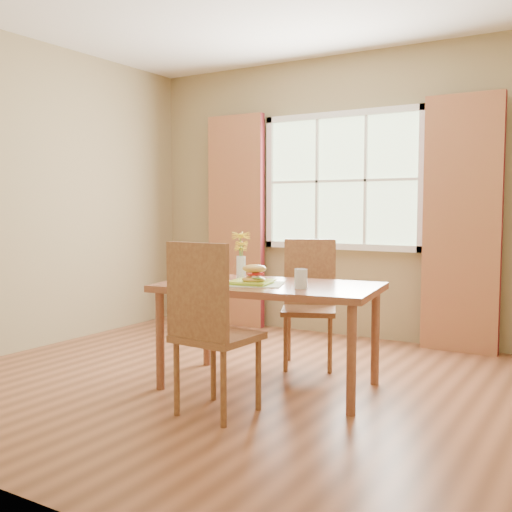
{
  "coord_description": "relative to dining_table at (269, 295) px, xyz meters",
  "views": [
    {
      "loc": [
        2.29,
        -3.5,
        1.24
      ],
      "look_at": [
        0.18,
        -0.01,
        0.91
      ],
      "focal_mm": 42.0,
      "sensor_mm": 36.0,
      "label": 1
    }
  ],
  "objects": [
    {
      "name": "room",
      "position": [
        -0.26,
        -0.04,
        0.7
      ],
      "size": [
        4.24,
        3.84,
        2.74
      ],
      "color": "brown",
      "rests_on": "ground"
    },
    {
      "name": "window",
      "position": [
        -0.26,
        1.83,
        0.85
      ],
      "size": [
        1.62,
        0.06,
        1.32
      ],
      "color": "#AECA99",
      "rests_on": "room"
    },
    {
      "name": "curtain_left",
      "position": [
        -1.41,
        1.74,
        0.45
      ],
      "size": [
        0.65,
        0.08,
        2.2
      ],
      "primitive_type": "cube",
      "color": "maroon",
      "rests_on": "room"
    },
    {
      "name": "curtain_right",
      "position": [
        0.89,
        1.74,
        0.45
      ],
      "size": [
        0.65,
        0.08,
        2.2
      ],
      "primitive_type": "cube",
      "color": "maroon",
      "rests_on": "room"
    },
    {
      "name": "dining_table",
      "position": [
        0.0,
        0.0,
        0.0
      ],
      "size": [
        1.58,
        1.03,
        0.72
      ],
      "rotation": [
        0.0,
        0.0,
        0.14
      ],
      "color": "brown",
      "rests_on": "room"
    },
    {
      "name": "chair_near",
      "position": [
        -0.0,
        -0.71,
        -0.07
      ],
      "size": [
        0.46,
        0.46,
        1.05
      ],
      "rotation": [
        0.0,
        0.0,
        -0.05
      ],
      "color": "brown",
      "rests_on": "room"
    },
    {
      "name": "chair_far",
      "position": [
        -0.03,
        0.7,
        -0.1
      ],
      "size": [
        0.54,
        0.54,
        0.99
      ],
      "rotation": [
        0.0,
        0.0,
        0.42
      ],
      "color": "brown",
      "rests_on": "room"
    },
    {
      "name": "placemat",
      "position": [
        -0.1,
        -0.1,
        0.08
      ],
      "size": [
        0.54,
        0.47,
        0.01
      ],
      "primitive_type": "cube",
      "rotation": [
        0.0,
        0.0,
        0.37
      ],
      "color": "beige",
      "rests_on": "dining_table"
    },
    {
      "name": "plate",
      "position": [
        -0.08,
        -0.1,
        0.09
      ],
      "size": [
        0.31,
        0.31,
        0.01
      ],
      "primitive_type": "cube",
      "rotation": [
        0.0,
        0.0,
        0.2
      ],
      "color": "#B8E238",
      "rests_on": "placemat"
    },
    {
      "name": "croissant_sandwich",
      "position": [
        -0.04,
        -0.14,
        0.15
      ],
      "size": [
        0.2,
        0.17,
        0.12
      ],
      "rotation": [
        0.0,
        0.0,
        0.43
      ],
      "color": "#E9AF4F",
      "rests_on": "plate"
    },
    {
      "name": "water_glass",
      "position": [
        0.29,
        -0.1,
        0.13
      ],
      "size": [
        0.08,
        0.08,
        0.13
      ],
      "color": "silver",
      "rests_on": "dining_table"
    },
    {
      "name": "flower_vase",
      "position": [
        -0.31,
        0.13,
        0.28
      ],
      "size": [
        0.14,
        0.14,
        0.35
      ],
      "color": "silver",
      "rests_on": "dining_table"
    }
  ]
}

